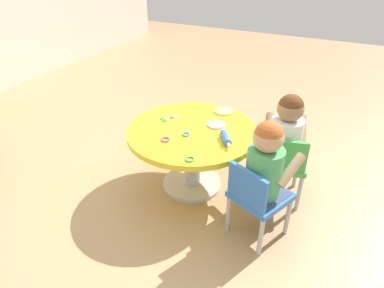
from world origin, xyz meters
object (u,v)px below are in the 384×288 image
(seated_child_left, at_px, (266,162))
(rolling_pin, at_px, (226,138))
(child_chair_right, at_px, (282,163))
(child_chair_left, at_px, (257,197))
(craft_table, at_px, (192,143))
(seated_child_right, at_px, (287,131))
(craft_scissors, at_px, (167,119))

(seated_child_left, bearing_deg, rolling_pin, 58.44)
(child_chair_right, bearing_deg, child_chair_left, 173.00)
(craft_table, distance_m, rolling_pin, 0.31)
(child_chair_left, xyz_separation_m, seated_child_right, (0.45, -0.04, 0.23))
(craft_table, relative_size, rolling_pin, 4.41)
(craft_scissors, bearing_deg, seated_child_left, -109.92)
(child_chair_right, xyz_separation_m, seated_child_right, (0.04, 0.01, 0.23))
(child_chair_right, bearing_deg, seated_child_left, 174.68)
(child_chair_right, xyz_separation_m, rolling_pin, (-0.19, 0.35, 0.20))
(seated_child_left, relative_size, child_chair_right, 0.95)
(seated_child_right, height_order, rolling_pin, seated_child_right)
(craft_table, height_order, seated_child_right, seated_child_right)
(craft_table, bearing_deg, craft_scissors, 77.72)
(child_chair_left, relative_size, craft_scissors, 3.91)
(child_chair_left, relative_size, seated_child_left, 1.05)
(child_chair_left, bearing_deg, seated_child_left, -23.21)
(child_chair_left, relative_size, child_chair_right, 1.00)
(rolling_pin, bearing_deg, child_chair_left, -127.61)
(seated_child_right, distance_m, craft_scissors, 0.85)
(seated_child_left, bearing_deg, child_chair_left, 156.79)
(rolling_pin, bearing_deg, seated_child_right, -56.23)
(seated_child_right, bearing_deg, rolling_pin, 123.77)
(craft_table, bearing_deg, child_chair_left, -116.36)
(craft_scissors, bearing_deg, seated_child_right, -81.54)
(seated_child_right, xyz_separation_m, craft_scissors, (-0.12, 0.83, -0.04))
(craft_table, distance_m, child_chair_left, 0.64)
(craft_table, bearing_deg, seated_child_left, -112.74)
(craft_table, relative_size, child_chair_right, 1.68)
(child_chair_right, relative_size, rolling_pin, 2.62)
(craft_table, xyz_separation_m, seated_child_right, (0.17, -0.61, 0.16))
(child_chair_right, height_order, rolling_pin, same)
(seated_child_left, relative_size, craft_scissors, 3.72)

